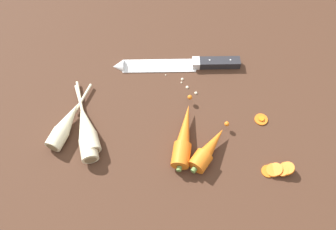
{
  "coord_description": "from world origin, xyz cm",
  "views": [
    {
      "loc": [
        0.93,
        -46.17,
        77.64
      ],
      "look_at": [
        0.0,
        -2.0,
        1.5
      ],
      "focal_mm": 38.0,
      "sensor_mm": 36.0,
      "label": 1
    }
  ],
  "objects_px": {
    "parsnip_mid_left": "(87,128)",
    "whole_carrot": "(184,137)",
    "parsnip_front": "(86,132)",
    "parsnip_mid_right": "(65,125)",
    "carrot_slice_stray_near": "(261,119)",
    "carrot_slice_stack": "(279,170)",
    "whole_carrot_second": "(208,150)",
    "chefs_knife": "(175,64)"
  },
  "relations": [
    {
      "from": "whole_carrot",
      "to": "parsnip_front",
      "type": "relative_size",
      "value": 0.89
    },
    {
      "from": "chefs_knife",
      "to": "parsnip_mid_right",
      "type": "distance_m",
      "value": 0.33
    },
    {
      "from": "chefs_knife",
      "to": "whole_carrot_second",
      "type": "distance_m",
      "value": 0.27
    },
    {
      "from": "parsnip_mid_right",
      "to": "carrot_slice_stray_near",
      "type": "distance_m",
      "value": 0.48
    },
    {
      "from": "parsnip_mid_right",
      "to": "carrot_slice_stack",
      "type": "relative_size",
      "value": 2.66
    },
    {
      "from": "parsnip_mid_left",
      "to": "carrot_slice_stray_near",
      "type": "height_order",
      "value": "parsnip_mid_left"
    },
    {
      "from": "chefs_knife",
      "to": "parsnip_mid_left",
      "type": "xyz_separation_m",
      "value": [
        -0.21,
        -0.21,
        0.01
      ]
    },
    {
      "from": "whole_carrot",
      "to": "carrot_slice_stray_near",
      "type": "bearing_deg",
      "value": 17.99
    },
    {
      "from": "parsnip_front",
      "to": "parsnip_mid_left",
      "type": "relative_size",
      "value": 1.17
    },
    {
      "from": "whole_carrot_second",
      "to": "parsnip_mid_right",
      "type": "bearing_deg",
      "value": 170.27
    },
    {
      "from": "parsnip_front",
      "to": "parsnip_mid_right",
      "type": "height_order",
      "value": "same"
    },
    {
      "from": "parsnip_mid_left",
      "to": "carrot_slice_stray_near",
      "type": "xyz_separation_m",
      "value": [
        0.43,
        0.04,
        -0.02
      ]
    },
    {
      "from": "whole_carrot_second",
      "to": "carrot_slice_stack",
      "type": "xyz_separation_m",
      "value": [
        0.16,
        -0.04,
        -0.01
      ]
    },
    {
      "from": "parsnip_mid_left",
      "to": "whole_carrot",
      "type": "bearing_deg",
      "value": -5.01
    },
    {
      "from": "parsnip_mid_left",
      "to": "parsnip_mid_right",
      "type": "relative_size",
      "value": 1.01
    },
    {
      "from": "parsnip_front",
      "to": "chefs_knife",
      "type": "bearing_deg",
      "value": 45.96
    },
    {
      "from": "whole_carrot",
      "to": "parsnip_mid_right",
      "type": "relative_size",
      "value": 1.05
    },
    {
      "from": "parsnip_mid_right",
      "to": "carrot_slice_stack",
      "type": "xyz_separation_m",
      "value": [
        0.51,
        -0.1,
        -0.01
      ]
    },
    {
      "from": "whole_carrot",
      "to": "carrot_slice_stray_near",
      "type": "xyz_separation_m",
      "value": [
        0.19,
        0.06,
        -0.02
      ]
    },
    {
      "from": "carrot_slice_stack",
      "to": "parsnip_mid_right",
      "type": "bearing_deg",
      "value": 168.76
    },
    {
      "from": "carrot_slice_stray_near",
      "to": "parsnip_front",
      "type": "bearing_deg",
      "value": -172.96
    },
    {
      "from": "whole_carrot",
      "to": "parsnip_front",
      "type": "distance_m",
      "value": 0.24
    },
    {
      "from": "parsnip_front",
      "to": "carrot_slice_stray_near",
      "type": "xyz_separation_m",
      "value": [
        0.43,
        0.05,
        -0.02
      ]
    },
    {
      "from": "whole_carrot_second",
      "to": "parsnip_front",
      "type": "bearing_deg",
      "value": 171.9
    },
    {
      "from": "whole_carrot_second",
      "to": "parsnip_mid_left",
      "type": "bearing_deg",
      "value": 169.82
    },
    {
      "from": "chefs_knife",
      "to": "parsnip_front",
      "type": "xyz_separation_m",
      "value": [
        -0.21,
        -0.22,
        0.01
      ]
    },
    {
      "from": "whole_carrot_second",
      "to": "whole_carrot",
      "type": "bearing_deg",
      "value": 150.87
    },
    {
      "from": "parsnip_mid_right",
      "to": "parsnip_mid_left",
      "type": "bearing_deg",
      "value": -7.23
    },
    {
      "from": "parsnip_front",
      "to": "parsnip_mid_right",
      "type": "distance_m",
      "value": 0.05
    },
    {
      "from": "carrot_slice_stack",
      "to": "carrot_slice_stray_near",
      "type": "distance_m",
      "value": 0.14
    },
    {
      "from": "whole_carrot",
      "to": "parsnip_mid_left",
      "type": "distance_m",
      "value": 0.24
    },
    {
      "from": "whole_carrot",
      "to": "parsnip_mid_left",
      "type": "bearing_deg",
      "value": 174.99
    },
    {
      "from": "whole_carrot_second",
      "to": "chefs_knife",
      "type": "bearing_deg",
      "value": 107.39
    },
    {
      "from": "parsnip_mid_right",
      "to": "whole_carrot_second",
      "type": "bearing_deg",
      "value": -9.73
    },
    {
      "from": "carrot_slice_stack",
      "to": "whole_carrot",
      "type": "bearing_deg",
      "value": 161.44
    },
    {
      "from": "parsnip_mid_left",
      "to": "parsnip_mid_right",
      "type": "distance_m",
      "value": 0.05
    },
    {
      "from": "parsnip_front",
      "to": "parsnip_mid_left",
      "type": "height_order",
      "value": "same"
    },
    {
      "from": "parsnip_mid_left",
      "to": "carrot_slice_stack",
      "type": "distance_m",
      "value": 0.46
    },
    {
      "from": "parsnip_mid_left",
      "to": "carrot_slice_stack",
      "type": "height_order",
      "value": "parsnip_mid_left"
    },
    {
      "from": "chefs_knife",
      "to": "parsnip_front",
      "type": "bearing_deg",
      "value": -134.04
    },
    {
      "from": "parsnip_front",
      "to": "whole_carrot_second",
      "type": "bearing_deg",
      "value": -8.1
    },
    {
      "from": "whole_carrot_second",
      "to": "carrot_slice_stray_near",
      "type": "xyz_separation_m",
      "value": [
        0.14,
        0.09,
        -0.02
      ]
    }
  ]
}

